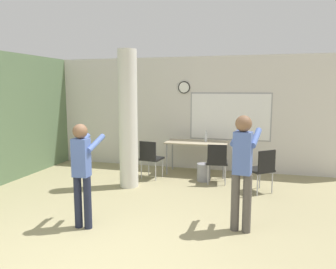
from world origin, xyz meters
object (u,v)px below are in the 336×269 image
at_px(chair_mid_room, 262,168).
at_px(chair_table_right, 217,160).
at_px(folding_table, 197,144).
at_px(person_playing_side, 243,164).
at_px(bottle_on_table, 206,137).
at_px(chair_table_left, 150,157).
at_px(person_playing_front, 82,167).

relative_size(chair_mid_room, chair_table_right, 1.00).
bearing_deg(folding_table, chair_table_right, -51.23).
bearing_deg(person_playing_side, chair_table_right, 105.61).
relative_size(bottle_on_table, chair_table_right, 0.31).
relative_size(folding_table, chair_mid_room, 1.66).
bearing_deg(person_playing_side, chair_table_left, 133.41).
height_order(chair_table_right, person_playing_front, person_playing_front).
distance_m(folding_table, person_playing_front, 3.60).
bearing_deg(bottle_on_table, chair_mid_room, -43.41).
bearing_deg(chair_table_left, chair_table_right, 0.10).
xyz_separation_m(chair_mid_room, chair_table_right, (-0.91, 0.40, 0.00)).
bearing_deg(chair_table_left, person_playing_front, -92.45).
relative_size(chair_table_left, chair_table_right, 1.00).
distance_m(chair_mid_room, person_playing_front, 3.45).
relative_size(folding_table, bottle_on_table, 5.37).
bearing_deg(person_playing_side, chair_mid_room, 81.03).
bearing_deg(chair_table_right, bottle_on_table, 114.51).
xyz_separation_m(bottle_on_table, chair_mid_room, (1.28, -1.21, -0.37)).
height_order(folding_table, chair_table_left, chair_table_left).
distance_m(bottle_on_table, chair_table_right, 0.96).
xyz_separation_m(folding_table, chair_mid_room, (1.48, -1.11, -0.20)).
height_order(bottle_on_table, chair_mid_room, bottle_on_table).
distance_m(chair_table_left, person_playing_side, 3.11).
height_order(bottle_on_table, person_playing_side, person_playing_side).
bearing_deg(person_playing_side, folding_table, 112.06).
bearing_deg(chair_table_right, person_playing_front, -120.41).
distance_m(bottle_on_table, person_playing_side, 3.20).
distance_m(chair_table_right, person_playing_front, 3.20).
xyz_separation_m(bottle_on_table, chair_table_left, (-1.12, -0.81, -0.37)).
relative_size(chair_table_right, person_playing_front, 0.57).
distance_m(folding_table, chair_mid_room, 1.86).
relative_size(chair_table_left, person_playing_front, 0.57).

